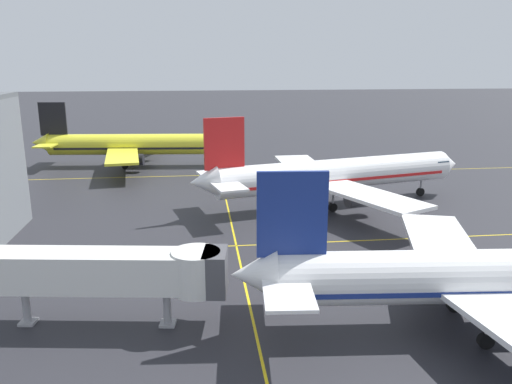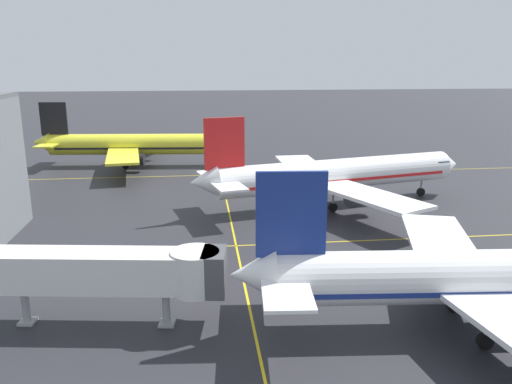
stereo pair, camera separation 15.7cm
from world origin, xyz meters
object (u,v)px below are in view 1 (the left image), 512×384
object	(u,v)px
airliner_second_row	(334,175)
jet_bridge	(127,271)
airliner_third_row	(135,145)
airliner_front_gate	(494,277)

from	to	relation	value
airliner_second_row	jet_bridge	bearing A→B (deg)	-128.27
airliner_second_row	airliner_third_row	bearing A→B (deg)	134.75
airliner_third_row	jet_bridge	bearing A→B (deg)	-84.20
airliner_second_row	airliner_front_gate	bearing A→B (deg)	-85.19
airliner_front_gate	airliner_third_row	bearing A→B (deg)	117.12
airliner_front_gate	airliner_second_row	size ratio (longest dim) A/B	0.97
airliner_front_gate	jet_bridge	bearing A→B (deg)	172.20
jet_bridge	airliner_front_gate	bearing A→B (deg)	-7.80
airliner_second_row	airliner_third_row	distance (m)	39.91
airliner_third_row	jet_bridge	size ratio (longest dim) A/B	2.17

